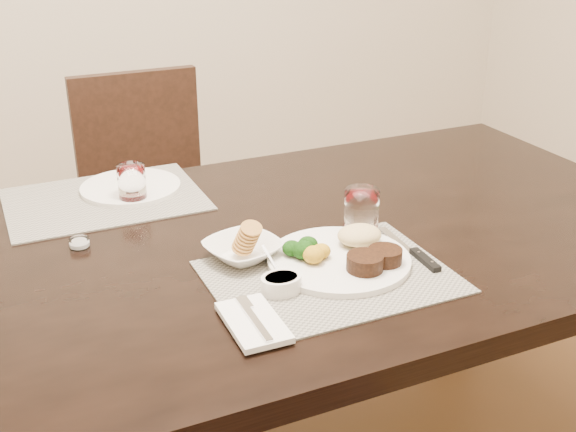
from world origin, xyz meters
name	(u,v)px	position (x,y,z in m)	size (l,w,h in m)	color
dining_table	(253,277)	(0.00, 0.00, 0.67)	(2.00, 1.00, 0.75)	black
chair_far	(150,196)	(0.00, 0.93, 0.50)	(0.42, 0.42, 0.90)	black
placemat_near	(330,277)	(0.08, -0.20, 0.75)	(0.46, 0.34, 0.00)	gray
placemat_far	(105,199)	(-0.24, 0.37, 0.75)	(0.46, 0.34, 0.00)	gray
dinner_plate	(346,255)	(0.14, -0.16, 0.77)	(0.29, 0.29, 0.05)	silver
napkin_fork	(253,322)	(-0.12, -0.30, 0.76)	(0.09, 0.16, 0.02)	white
steak_knife	(418,255)	(0.28, -0.21, 0.76)	(0.02, 0.22, 0.01)	silver
cracker_bowl	(243,249)	(-0.05, -0.06, 0.77)	(0.18, 0.18, 0.07)	silver
sauce_ramekin	(281,283)	(-0.03, -0.22, 0.77)	(0.08, 0.12, 0.06)	silver
wine_glass_near	(361,214)	(0.23, -0.06, 0.80)	(0.07, 0.07, 0.10)	white
far_plate	(131,187)	(-0.17, 0.40, 0.76)	(0.25, 0.25, 0.01)	silver
wine_glass_far	(132,185)	(-0.18, 0.32, 0.79)	(0.07, 0.07, 0.09)	white
salt_cellar	(79,243)	(-0.34, 0.13, 0.76)	(0.04, 0.04, 0.02)	white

